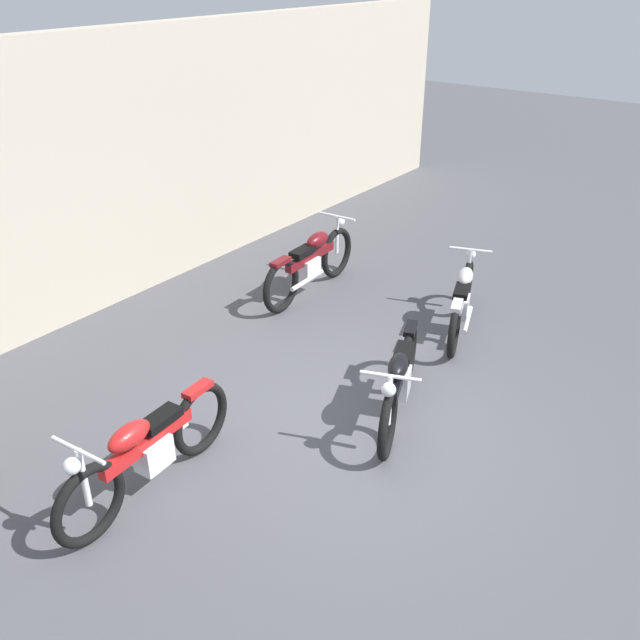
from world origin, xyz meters
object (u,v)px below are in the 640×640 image
object	(u,v)px
motorcycle_black	(399,381)
motorcycle_maroon	(311,262)
motorcycle_silver	(462,300)
motorcycle_red	(147,451)

from	to	relation	value
motorcycle_black	motorcycle_maroon	xyz separation A→B (m)	(1.85, 2.52, 0.02)
motorcycle_silver	motorcycle_black	size ratio (longest dim) A/B	0.99
motorcycle_black	motorcycle_silver	bearing A→B (deg)	167.32
motorcycle_red	motorcycle_maroon	size ratio (longest dim) A/B	0.98
motorcycle_red	motorcycle_maroon	bearing A→B (deg)	-166.42
motorcycle_maroon	motorcycle_silver	bearing A→B (deg)	-87.01
motorcycle_red	motorcycle_black	bearing A→B (deg)	148.41
motorcycle_silver	motorcycle_maroon	bearing A→B (deg)	76.93
motorcycle_red	motorcycle_silver	distance (m)	4.47
motorcycle_red	motorcycle_silver	bearing A→B (deg)	164.44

